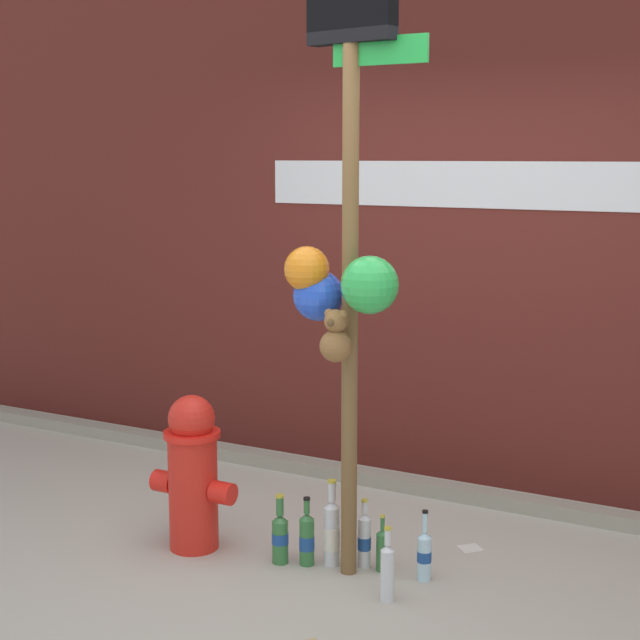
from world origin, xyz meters
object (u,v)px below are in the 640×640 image
Objects in this scene: memorial_post at (346,245)px; bottle_3 at (307,539)px; fire_hydrant at (193,472)px; bottle_1 at (387,571)px; bottle_2 at (364,539)px; bottle_5 at (382,549)px; bottle_4 at (332,532)px; bottle_6 at (424,554)px; bottle_0 at (280,536)px.

memorial_post is 8.22× the size of bottle_3.
bottle_1 is at bearing -4.12° from fire_hydrant.
memorial_post is at bearing -121.00° from bottle_2.
bottle_2 is at bearing -179.80° from bottle_5.
bottle_3 is 0.80× the size of bottle_4.
bottle_1 is at bearing -29.53° from bottle_4.
bottle_2 is at bearing 12.96° from fire_hydrant.
bottle_2 is 0.31m from bottle_6.
memorial_post is 1.47m from bottle_1.
memorial_post reaches higher than bottle_3.
bottle_0 is 1.00× the size of bottle_1.
memorial_post is 8.23× the size of bottle_2.
bottle_4 is (0.23, 0.10, 0.03)m from bottle_0.
bottle_4 reaches higher than bottle_0.
memorial_post reaches higher than bottle_4.
bottle_4 reaches higher than bottle_5.
bottle_6 is at bearing 9.77° from fire_hydrant.
bottle_5 is (0.24, 0.05, -0.06)m from bottle_4.
bottle_1 is 1.02× the size of bottle_6.
bottle_6 is (0.46, 0.06, -0.04)m from bottle_4.
fire_hydrant reaches higher than bottle_1.
bottle_1 is 0.32m from bottle_5.
bottle_0 is at bearing -161.59° from bottle_3.
bottle_4 is 0.46m from bottle_6.
memorial_post is 8.10× the size of bottle_0.
bottle_0 and bottle_1 have the same top height.
bottle_1 reaches higher than bottle_2.
memorial_post is 1.47m from bottle_5.
bottle_6 is (0.06, 0.28, -0.02)m from bottle_1.
bottle_2 is at bearing 59.00° from memorial_post.
bottle_2 and bottle_3 have the same top height.
bottle_2 is 1.00× the size of bottle_6.
bottle_4 is 0.26m from bottle_5.
bottle_1 is (0.31, -0.18, -1.42)m from memorial_post.
bottle_1 is at bearing -48.24° from bottle_2.
bottle_2 is at bearing 23.20° from bottle_3.
fire_hydrant is 1.85× the size of bottle_4.
memorial_post is 8.25× the size of bottle_6.
bottle_1 is 0.81× the size of bottle_4.
bottle_5 is at bearing 118.76° from bottle_1.
fire_hydrant is 2.32× the size of bottle_3.
bottle_3 is at bearing 161.52° from bottle_1.
bottle_5 is (0.15, 0.10, -1.45)m from memorial_post.
bottle_0 is 1.24× the size of bottle_5.
bottle_4 is at bearing 154.74° from memorial_post.
memorial_post is 3.54× the size of fire_hydrant.
bottle_0 is at bearing -170.30° from memorial_post.
bottle_3 is at bearing -176.11° from memorial_post.
fire_hydrant is 0.55m from bottle_0.
bottle_3 is (-0.20, -0.01, -1.43)m from memorial_post.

